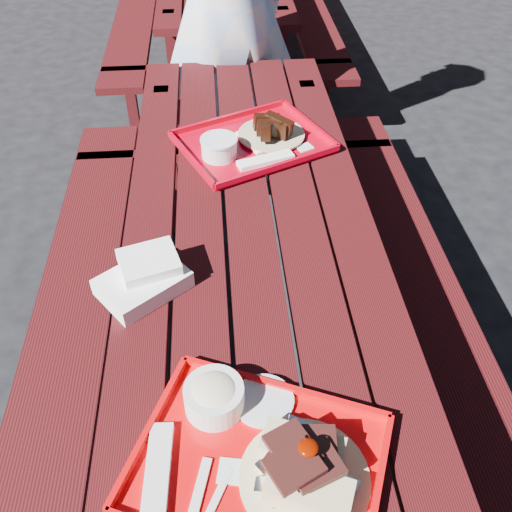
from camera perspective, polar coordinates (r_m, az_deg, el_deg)
name	(u,v)px	position (r m, az deg, el deg)	size (l,w,h in m)	color
ground	(253,389)	(2.20, -0.32, -13.18)	(60.00, 60.00, 0.00)	black
picnic_table_near	(252,285)	(1.77, -0.39, -2.91)	(1.41, 2.40, 0.75)	#410C0D
near_tray	(261,448)	(1.18, 0.49, -18.61)	(0.58, 0.52, 0.15)	red
far_tray	(252,141)	(2.02, -0.43, 11.41)	(0.59, 0.54, 0.08)	#B00014
white_cloth	(145,277)	(1.49, -11.07, -2.11)	(0.26, 0.25, 0.09)	white
person	(226,1)	(2.72, -3.04, 24.13)	(0.70, 0.46, 1.92)	#B6D4FF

